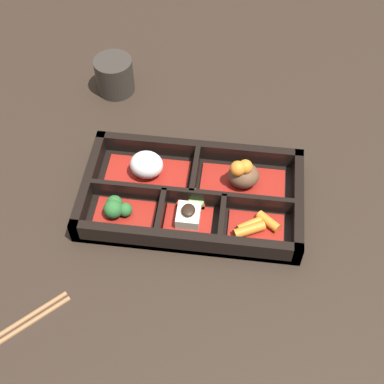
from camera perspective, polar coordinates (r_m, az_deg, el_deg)
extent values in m
plane|color=black|center=(0.84, 0.00, -1.03)|extent=(3.00, 3.00, 0.00)
cube|color=black|center=(0.84, 0.00, -0.83)|extent=(0.34, 0.19, 0.01)
cube|color=black|center=(0.78, -0.81, -5.40)|extent=(0.34, 0.01, 0.04)
cube|color=black|center=(0.88, 0.71, 4.36)|extent=(0.34, 0.01, 0.04)
cube|color=black|center=(0.85, -10.86, 0.86)|extent=(0.01, 0.19, 0.04)
cube|color=black|center=(0.83, 11.18, -1.30)|extent=(0.01, 0.19, 0.04)
cube|color=black|center=(0.82, -0.07, -0.68)|extent=(0.31, 0.01, 0.04)
cube|color=black|center=(0.80, -3.32, -2.47)|extent=(0.01, 0.07, 0.04)
cube|color=black|center=(0.80, 3.20, -3.13)|extent=(0.01, 0.07, 0.04)
cube|color=black|center=(0.85, 0.30, 1.75)|extent=(0.01, 0.09, 0.04)
cube|color=maroon|center=(0.86, -4.76, 1.86)|extent=(0.13, 0.07, 0.01)
ellipsoid|color=silver|center=(0.84, -4.87, 2.91)|extent=(0.05, 0.05, 0.04)
cube|color=maroon|center=(0.85, 5.41, 0.88)|extent=(0.13, 0.07, 0.01)
ellipsoid|color=brown|center=(0.83, 5.52, 1.78)|extent=(0.05, 0.04, 0.04)
sphere|color=orange|center=(0.82, 5.70, 2.69)|extent=(0.02, 0.02, 0.02)
sphere|color=orange|center=(0.81, 4.90, 2.52)|extent=(0.02, 0.02, 0.02)
cube|color=maroon|center=(0.82, -7.14, -2.30)|extent=(0.09, 0.05, 0.01)
sphere|color=#265B28|center=(0.81, -7.13, -1.88)|extent=(0.02, 0.02, 0.02)
sphere|color=#265B28|center=(0.81, -8.28, -1.21)|extent=(0.03, 0.03, 0.03)
sphere|color=#265B28|center=(0.80, -8.41, -1.82)|extent=(0.03, 0.03, 0.03)
cube|color=maroon|center=(0.81, -0.06, -3.04)|extent=(0.07, 0.05, 0.01)
cube|color=beige|center=(0.80, -0.07, -2.55)|extent=(0.03, 0.04, 0.02)
ellipsoid|color=black|center=(0.78, -0.07, -1.98)|extent=(0.02, 0.02, 0.01)
cube|color=maroon|center=(0.80, 6.82, -3.72)|extent=(0.08, 0.05, 0.01)
cylinder|color=orange|center=(0.80, 8.14, -3.12)|extent=(0.04, 0.03, 0.01)
cylinder|color=orange|center=(0.80, 6.27, -3.39)|extent=(0.04, 0.03, 0.01)
cylinder|color=orange|center=(0.79, 6.12, -4.02)|extent=(0.05, 0.03, 0.01)
cube|color=maroon|center=(0.83, -0.02, -0.99)|extent=(0.04, 0.03, 0.01)
cylinder|color=#75A84C|center=(0.82, 0.52, -0.76)|extent=(0.03, 0.03, 0.00)
cylinder|color=#75A84C|center=(0.82, 0.45, -1.09)|extent=(0.02, 0.02, 0.01)
cylinder|color=#75A84C|center=(0.82, -0.19, -0.53)|extent=(0.02, 0.02, 0.01)
cylinder|color=#2D2823|center=(1.01, -8.27, 12.21)|extent=(0.07, 0.07, 0.07)
cylinder|color=#597A38|center=(0.99, -8.47, 13.49)|extent=(0.06, 0.06, 0.01)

